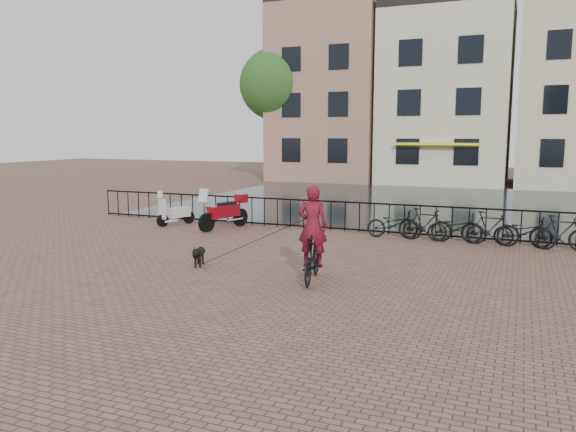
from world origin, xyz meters
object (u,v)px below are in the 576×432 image
at_px(dog, 199,256).
at_px(scooter, 176,207).
at_px(cyclist, 312,239).
at_px(motorcycle, 224,208).

height_order(dog, scooter, scooter).
bearing_deg(dog, scooter, 108.06).
distance_m(cyclist, dog, 3.22).
bearing_deg(motorcycle, cyclist, -28.35).
bearing_deg(motorcycle, scooter, -165.11).
bearing_deg(dog, motorcycle, 92.02).
bearing_deg(dog, cyclist, -26.70).
distance_m(dog, scooter, 6.67).
distance_m(cyclist, scooter, 9.16).
bearing_deg(cyclist, scooter, -47.56).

